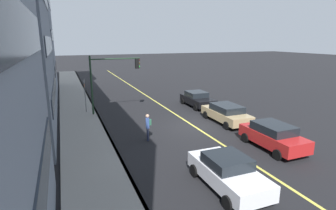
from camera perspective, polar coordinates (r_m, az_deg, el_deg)
The scene contains 12 objects.
ground at distance 20.32m, azimuth 5.57°, elevation -4.54°, with size 200.00×200.00×0.00m, color black.
sidewalk_slab at distance 18.25m, azimuth -17.18°, elevation -7.04°, with size 80.00×3.10×0.15m, color gray.
curb_edge at distance 18.40m, azimuth -12.59°, elevation -6.57°, with size 80.00×0.16×0.15m, color slate.
lane_stripe_center at distance 20.31m, azimuth 5.57°, elevation -4.52°, with size 80.00×0.16×0.01m, color #D8CC4C.
building_glass_right at distance 35.84m, azimuth -31.99°, elevation 15.55°, with size 12.09×9.89×17.39m.
car_tan at distance 21.43m, azimuth 12.34°, elevation -1.70°, with size 4.61×2.08×1.44m.
car_black at distance 26.17m, azimuth 6.30°, elevation 1.31°, with size 4.24×2.08×1.43m.
car_red at distance 17.22m, azimuth 21.55°, elevation -6.11°, with size 4.20×2.01×1.53m.
car_white at distance 12.34m, azimuth 12.61°, elevation -13.76°, with size 4.23×2.02×1.47m.
pedestrian_with_backpack at distance 17.21m, azimuth -4.33°, elevation -4.31°, with size 0.46×0.45×1.76m.
traffic_light_mast at distance 23.34m, azimuth -11.93°, elevation 6.54°, with size 0.28×4.32×5.09m.
street_sign_post at distance 24.35m, azimuth -17.35°, elevation 2.38°, with size 0.60×0.08×3.08m.
Camera 1 is at (-17.09, 8.93, 6.40)m, focal length 28.48 mm.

